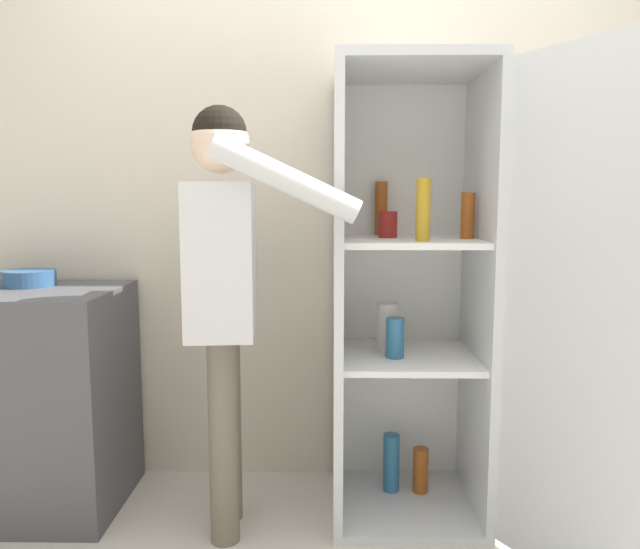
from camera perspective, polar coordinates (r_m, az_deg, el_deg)
The scene contains 5 objects.
wall_back at distance 2.81m, azimuth 1.03°, elevation 6.95°, with size 7.00×0.06×2.55m.
refrigerator at distance 2.45m, azimuth 10.89°, elevation -2.29°, with size 0.95×1.11×1.79m.
person at distance 2.33m, azimuth -8.63°, elevation 0.56°, with size 0.65×0.56×1.61m.
counter at distance 2.88m, azimuth -24.94°, elevation -10.27°, with size 0.75×0.59×0.91m.
bowl at distance 2.87m, azimuth -25.00°, elevation -0.29°, with size 0.21×0.21×0.07m.
Camera 1 is at (-0.00, -1.83, 1.29)m, focal length 35.00 mm.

